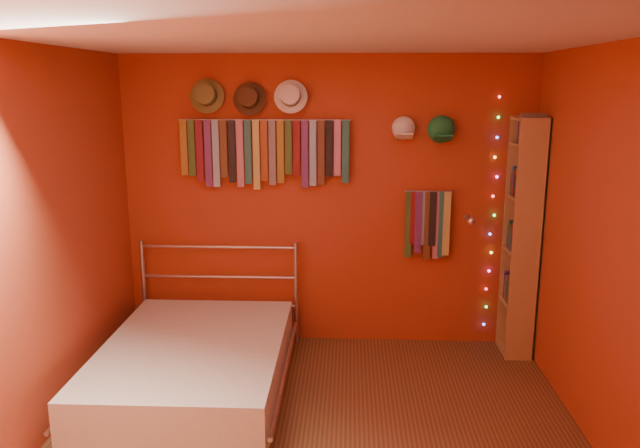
# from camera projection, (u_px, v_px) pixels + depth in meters

# --- Properties ---
(ground) EXTENTS (3.50, 3.50, 0.00)m
(ground) POSITION_uv_depth(u_px,v_px,m) (316.00, 448.00, 3.95)
(ground) COLOR #58341E
(ground) RESTS_ON ground
(back_wall) EXTENTS (3.50, 0.02, 2.50)m
(back_wall) POSITION_uv_depth(u_px,v_px,m) (327.00, 203.00, 5.38)
(back_wall) COLOR #A82C1B
(back_wall) RESTS_ON ground
(right_wall) EXTENTS (0.02, 3.50, 2.50)m
(right_wall) POSITION_uv_depth(u_px,v_px,m) (619.00, 262.00, 3.59)
(right_wall) COLOR #A82C1B
(right_wall) RESTS_ON ground
(left_wall) EXTENTS (0.02, 3.50, 2.50)m
(left_wall) POSITION_uv_depth(u_px,v_px,m) (27.00, 254.00, 3.75)
(left_wall) COLOR #A82C1B
(left_wall) RESTS_ON ground
(ceiling) EXTENTS (3.50, 3.50, 0.02)m
(ceiling) POSITION_uv_depth(u_px,v_px,m) (316.00, 37.00, 3.40)
(ceiling) COLOR white
(ceiling) RESTS_ON back_wall
(tie_rack) EXTENTS (1.45, 0.03, 0.59)m
(tie_rack) POSITION_uv_depth(u_px,v_px,m) (264.00, 150.00, 5.24)
(tie_rack) COLOR #BDBCC2
(tie_rack) RESTS_ON back_wall
(small_tie_rack) EXTENTS (0.40, 0.03, 0.60)m
(small_tie_rack) POSITION_uv_depth(u_px,v_px,m) (428.00, 222.00, 5.31)
(small_tie_rack) COLOR #BDBCC2
(small_tie_rack) RESTS_ON back_wall
(fedora_olive) EXTENTS (0.29, 0.16, 0.28)m
(fedora_olive) POSITION_uv_depth(u_px,v_px,m) (206.00, 95.00, 5.13)
(fedora_olive) COLOR olive
(fedora_olive) RESTS_ON back_wall
(fedora_brown) EXTENTS (0.27, 0.15, 0.27)m
(fedora_brown) POSITION_uv_depth(u_px,v_px,m) (249.00, 98.00, 5.12)
(fedora_brown) COLOR #492D1A
(fedora_brown) RESTS_ON back_wall
(fedora_white) EXTENTS (0.28, 0.15, 0.27)m
(fedora_white) POSITION_uv_depth(u_px,v_px,m) (290.00, 96.00, 5.10)
(fedora_white) COLOR white
(fedora_white) RESTS_ON back_wall
(cap_white) EXTENTS (0.19, 0.24, 0.19)m
(cap_white) POSITION_uv_depth(u_px,v_px,m) (404.00, 128.00, 5.15)
(cap_white) COLOR white
(cap_white) RESTS_ON back_wall
(cap_green) EXTENTS (0.20, 0.25, 0.20)m
(cap_green) POSITION_uv_depth(u_px,v_px,m) (441.00, 130.00, 5.14)
(cap_green) COLOR #1C7E3F
(cap_green) RESTS_ON back_wall
(fairy_lights) EXTENTS (0.06, 0.02, 2.00)m
(fairy_lights) POSITION_uv_depth(u_px,v_px,m) (492.00, 215.00, 5.29)
(fairy_lights) COLOR #FF3333
(fairy_lights) RESTS_ON back_wall
(reading_lamp) EXTENTS (0.07, 0.29, 0.08)m
(reading_lamp) POSITION_uv_depth(u_px,v_px,m) (470.00, 220.00, 5.13)
(reading_lamp) COLOR #BDBCC2
(reading_lamp) RESTS_ON back_wall
(bookshelf) EXTENTS (0.25, 0.34, 2.00)m
(bookshelf) POSITION_uv_depth(u_px,v_px,m) (527.00, 237.00, 5.14)
(bookshelf) COLOR #A9754C
(bookshelf) RESTS_ON ground
(bed) EXTENTS (1.39, 1.91, 0.92)m
(bed) POSITION_uv_depth(u_px,v_px,m) (194.00, 366.00, 4.61)
(bed) COLOR #BDBCC2
(bed) RESTS_ON ground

